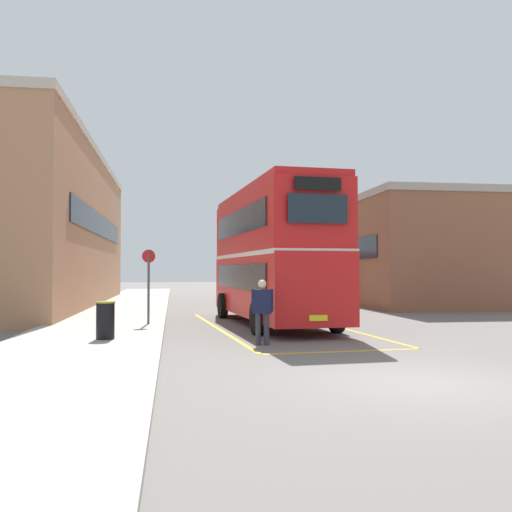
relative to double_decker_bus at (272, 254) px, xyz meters
The scene contains 10 objects.
ground_plane 4.58m from the double_decker_bus, 78.69° to the left, with size 135.60×135.60×0.00m, color #66605B.
sidewalk_left 8.77m from the double_decker_bus, 133.01° to the left, with size 4.00×57.60×0.14m, color #A39E93.
brick_building_left 15.20m from the double_decker_bus, 131.09° to the left, with size 5.30×24.31×8.20m.
depot_building_right 14.92m from the double_decker_bus, 48.01° to the left, with size 7.57×12.94×5.95m.
double_decker_bus is the anchor object (origin of this frame).
single_deck_bus 17.83m from the double_decker_bus, 78.12° to the left, with size 3.01×9.40×3.02m.
pedestrian_boarding 5.75m from the double_decker_bus, 102.60° to the right, with size 0.55×0.32×1.68m.
litter_bin 7.27m from the double_decker_bus, 137.99° to the right, with size 0.50×0.50×0.97m.
bus_stop_sign 4.42m from the double_decker_bus, behind, with size 0.44×0.11×2.47m.
bay_marking_yellow 3.12m from the double_decker_bus, 87.72° to the right, with size 5.12×12.11×0.01m.
Camera 1 is at (-4.25, -9.16, 1.93)m, focal length 39.75 mm.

